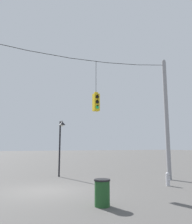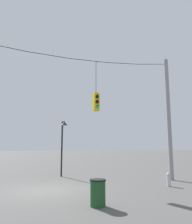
{
  "view_description": "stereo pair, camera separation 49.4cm",
  "coord_description": "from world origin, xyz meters",
  "px_view_note": "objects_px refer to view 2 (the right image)",
  "views": [
    {
      "loc": [
        -2.61,
        -11.46,
        2.22
      ],
      "look_at": [
        2.85,
        0.16,
        4.24
      ],
      "focal_mm": 35.0,
      "sensor_mm": 36.0,
      "label": 1
    },
    {
      "loc": [
        -2.16,
        -11.66,
        2.22
      ],
      "look_at": [
        2.85,
        0.16,
        4.24
      ],
      "focal_mm": 35.0,
      "sensor_mm": 36.0,
      "label": 2
    }
  ],
  "objects_px": {
    "utility_pole_right": "(169,117)",
    "fire_hydrant": "(169,179)",
    "street_lamp": "(63,134)",
    "traffic_light_near_right_pole": "(96,102)",
    "trash_bin": "(98,193)"
  },
  "relations": [
    {
      "from": "street_lamp",
      "to": "trash_bin",
      "type": "bearing_deg",
      "value": -95.1
    },
    {
      "from": "traffic_light_near_right_pole",
      "to": "street_lamp",
      "type": "relative_size",
      "value": 0.75
    },
    {
      "from": "utility_pole_right",
      "to": "fire_hydrant",
      "type": "distance_m",
      "value": 4.57
    },
    {
      "from": "fire_hydrant",
      "to": "trash_bin",
      "type": "bearing_deg",
      "value": -157.33
    },
    {
      "from": "utility_pole_right",
      "to": "street_lamp",
      "type": "relative_size",
      "value": 2.06
    },
    {
      "from": "utility_pole_right",
      "to": "street_lamp",
      "type": "distance_m",
      "value": 7.74
    },
    {
      "from": "utility_pole_right",
      "to": "trash_bin",
      "type": "xyz_separation_m",
      "value": [
        -7.07,
        -3.95,
        -3.74
      ]
    },
    {
      "from": "traffic_light_near_right_pole",
      "to": "fire_hydrant",
      "type": "relative_size",
      "value": 4.12
    },
    {
      "from": "fire_hydrant",
      "to": "trash_bin",
      "type": "xyz_separation_m",
      "value": [
        -5.31,
        -2.22,
        0.11
      ]
    },
    {
      "from": "utility_pole_right",
      "to": "fire_hydrant",
      "type": "relative_size",
      "value": 11.29
    },
    {
      "from": "traffic_light_near_right_pole",
      "to": "trash_bin",
      "type": "bearing_deg",
      "value": -112.05
    },
    {
      "from": "fire_hydrant",
      "to": "trash_bin",
      "type": "relative_size",
      "value": 0.76
    },
    {
      "from": "street_lamp",
      "to": "fire_hydrant",
      "type": "height_order",
      "value": "street_lamp"
    },
    {
      "from": "fire_hydrant",
      "to": "trash_bin",
      "type": "height_order",
      "value": "trash_bin"
    },
    {
      "from": "traffic_light_near_right_pole",
      "to": "fire_hydrant",
      "type": "height_order",
      "value": "traffic_light_near_right_pole"
    }
  ]
}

